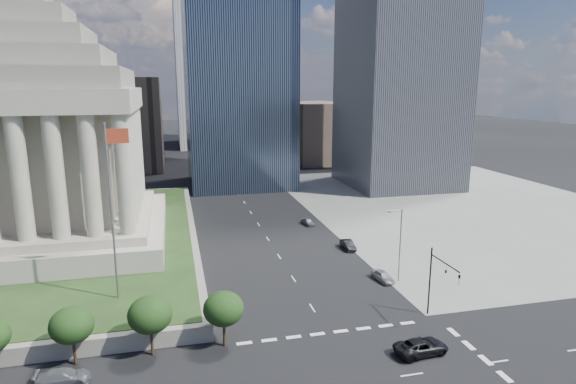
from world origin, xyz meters
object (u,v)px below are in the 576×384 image
object	(u,v)px
traffic_signal_ne	(439,277)
suv_grey	(63,377)
street_lamp_north	(399,241)
pickup_truck	(421,347)
parked_sedan_mid	(348,245)
parked_sedan_far	(308,222)
war_memorial	(39,115)
flagpole	(112,203)
parked_sedan_near	(383,276)

from	to	relation	value
traffic_signal_ne	suv_grey	bearing A→B (deg)	-175.90
traffic_signal_ne	suv_grey	world-z (taller)	traffic_signal_ne
street_lamp_north	pickup_truck	xyz separation A→B (m)	(-5.78, -17.00, -4.91)
street_lamp_north	traffic_signal_ne	bearing A→B (deg)	-94.19
parked_sedan_mid	parked_sedan_far	size ratio (longest dim) A/B	1.17
pickup_truck	suv_grey	xyz separation A→B (m)	(-33.02, 2.98, -0.08)
war_memorial	flagpole	xyz separation A→B (m)	(12.17, -24.00, -8.29)
flagpole	pickup_truck	xyz separation A→B (m)	(29.38, -16.00, -12.36)
parked_sedan_near	parked_sedan_mid	xyz separation A→B (m)	(0.00, 13.24, 0.02)
traffic_signal_ne	pickup_truck	world-z (taller)	traffic_signal_ne
parked_sedan_far	street_lamp_north	bearing A→B (deg)	-91.36
flagpole	traffic_signal_ne	xyz separation A→B (m)	(34.33, -10.30, -7.86)
war_memorial	street_lamp_north	bearing A→B (deg)	-25.92
traffic_signal_ne	street_lamp_north	xyz separation A→B (m)	(0.83, 11.30, 0.41)
parked_sedan_mid	pickup_truck	bearing A→B (deg)	-96.14
street_lamp_north	parked_sedan_near	size ratio (longest dim) A/B	2.52
street_lamp_north	parked_sedan_far	size ratio (longest dim) A/B	2.75
suv_grey	parked_sedan_mid	bearing A→B (deg)	-53.09
street_lamp_north	parked_sedan_mid	world-z (taller)	street_lamp_north
pickup_truck	parked_sedan_far	bearing A→B (deg)	-7.49
suv_grey	war_memorial	bearing A→B (deg)	12.90
war_memorial	parked_sedan_far	distance (m)	48.07
suv_grey	parked_sedan_mid	distance (m)	46.28
war_memorial	parked_sedan_near	world-z (taller)	war_memorial
war_memorial	pickup_truck	xyz separation A→B (m)	(41.55, -40.00, -20.65)
street_lamp_north	pickup_truck	size ratio (longest dim) A/B	1.85
suv_grey	parked_sedan_near	bearing A→B (deg)	-68.52
flagpole	parked_sedan_near	bearing A→B (deg)	2.71
street_lamp_north	parked_sedan_near	xyz separation A→B (m)	(-1.83, 0.57, -4.99)
parked_sedan_mid	traffic_signal_ne	bearing A→B (deg)	-86.56
parked_sedan_near	war_memorial	bearing A→B (deg)	146.13
traffic_signal_ne	suv_grey	size ratio (longest dim) A/B	1.74
traffic_signal_ne	parked_sedan_near	xyz separation A→B (m)	(-1.00, 11.88, -4.57)
street_lamp_north	parked_sedan_mid	bearing A→B (deg)	97.54
war_memorial	pickup_truck	distance (m)	61.26
suv_grey	flagpole	bearing A→B (deg)	-15.70
war_memorial	suv_grey	distance (m)	43.28
parked_sedan_far	flagpole	bearing A→B (deg)	-146.26
pickup_truck	suv_grey	distance (m)	33.16
parked_sedan_far	pickup_truck	bearing A→B (deg)	-101.82
suv_grey	parked_sedan_near	distance (m)	39.75
pickup_truck	war_memorial	bearing A→B (deg)	40.42
street_lamp_north	suv_grey	xyz separation A→B (m)	(-38.80, -14.03, -4.99)
traffic_signal_ne	parked_sedan_far	distance (m)	40.22
flagpole	parked_sedan_far	size ratio (longest dim) A/B	5.50
war_memorial	parked_sedan_far	size ratio (longest dim) A/B	10.72
pickup_truck	suv_grey	bearing A→B (deg)	79.19
war_memorial	parked_sedan_far	bearing A→B (deg)	7.28
parked_sedan_mid	war_memorial	bearing A→B (deg)	169.75
war_memorial	parked_sedan_mid	world-z (taller)	war_memorial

